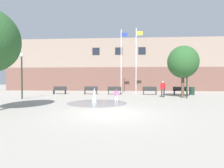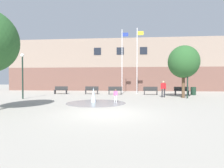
{
  "view_description": "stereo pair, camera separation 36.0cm",
  "coord_description": "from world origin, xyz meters",
  "px_view_note": "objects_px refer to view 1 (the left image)",
  "views": [
    {
      "loc": [
        0.71,
        -8.71,
        1.7
      ],
      "look_at": [
        -0.36,
        7.69,
        1.3
      ],
      "focal_mm": 28.0,
      "sensor_mm": 36.0,
      "label": 1
    },
    {
      "loc": [
        1.06,
        -8.68,
        1.7
      ],
      "look_at": [
        -0.36,
        7.69,
        1.3
      ],
      "focal_mm": 28.0,
      "sensor_mm": 36.0,
      "label": 2
    }
  ],
  "objects_px": {
    "lamp_post_right_lane": "(187,69)",
    "trash_can": "(192,91)",
    "street_tree_near_building": "(183,62)",
    "park_bench_near_trashcan": "(180,91)",
    "lamp_post_left_lane": "(22,69)",
    "adult_near_bench": "(163,88)",
    "park_bench_center": "(114,90)",
    "park_bench_under_left_flagpole": "(91,90)",
    "flagpole_left": "(121,60)",
    "flagpole_right": "(136,59)",
    "park_bench_under_right_flagpole": "(150,90)",
    "child_with_pink_shirt": "(117,94)",
    "park_bench_far_left": "(60,90)"
  },
  "relations": [
    {
      "from": "flagpole_right",
      "to": "trash_can",
      "type": "xyz_separation_m",
      "value": [
        6.15,
        -0.98,
        -3.74
      ]
    },
    {
      "from": "park_bench_far_left",
      "to": "park_bench_under_left_flagpole",
      "type": "relative_size",
      "value": 1.0
    },
    {
      "from": "child_with_pink_shirt",
      "to": "park_bench_far_left",
      "type": "bearing_deg",
      "value": 107.62
    },
    {
      "from": "flagpole_left",
      "to": "lamp_post_right_lane",
      "type": "distance_m",
      "value": 7.79
    },
    {
      "from": "child_with_pink_shirt",
      "to": "street_tree_near_building",
      "type": "distance_m",
      "value": 7.72
    },
    {
      "from": "trash_can",
      "to": "park_bench_near_trashcan",
      "type": "bearing_deg",
      "value": 179.16
    },
    {
      "from": "park_bench_under_right_flagpole",
      "to": "trash_can",
      "type": "relative_size",
      "value": 1.78
    },
    {
      "from": "park_bench_under_right_flagpole",
      "to": "adult_near_bench",
      "type": "bearing_deg",
      "value": -73.36
    },
    {
      "from": "child_with_pink_shirt",
      "to": "trash_can",
      "type": "height_order",
      "value": "child_with_pink_shirt"
    },
    {
      "from": "flagpole_left",
      "to": "flagpole_right",
      "type": "height_order",
      "value": "flagpole_right"
    },
    {
      "from": "park_bench_far_left",
      "to": "adult_near_bench",
      "type": "xyz_separation_m",
      "value": [
        11.4,
        -3.02,
        0.45
      ]
    },
    {
      "from": "park_bench_far_left",
      "to": "park_bench_under_left_flagpole",
      "type": "xyz_separation_m",
      "value": [
        3.72,
        0.09,
        0.0
      ]
    },
    {
      "from": "park_bench_far_left",
      "to": "park_bench_under_right_flagpole",
      "type": "bearing_deg",
      "value": -1.05
    },
    {
      "from": "lamp_post_left_lane",
      "to": "flagpole_right",
      "type": "bearing_deg",
      "value": 31.11
    },
    {
      "from": "park_bench_center",
      "to": "park_bench_under_left_flagpole",
      "type": "bearing_deg",
      "value": 176.74
    },
    {
      "from": "child_with_pink_shirt",
      "to": "lamp_post_left_lane",
      "type": "distance_m",
      "value": 8.79
    },
    {
      "from": "child_with_pink_shirt",
      "to": "adult_near_bench",
      "type": "bearing_deg",
      "value": 15.37
    },
    {
      "from": "lamp_post_right_lane",
      "to": "trash_can",
      "type": "xyz_separation_m",
      "value": [
        1.86,
        3.66,
        -2.22
      ]
    },
    {
      "from": "lamp_post_left_lane",
      "to": "adult_near_bench",
      "type": "bearing_deg",
      "value": 10.83
    },
    {
      "from": "flagpole_right",
      "to": "street_tree_near_building",
      "type": "bearing_deg",
      "value": -45.7
    },
    {
      "from": "adult_near_bench",
      "to": "lamp_post_right_lane",
      "type": "height_order",
      "value": "lamp_post_right_lane"
    },
    {
      "from": "park_bench_center",
      "to": "child_with_pink_shirt",
      "type": "height_order",
      "value": "child_with_pink_shirt"
    },
    {
      "from": "park_bench_under_left_flagpole",
      "to": "flagpole_left",
      "type": "height_order",
      "value": "flagpole_left"
    },
    {
      "from": "park_bench_near_trashcan",
      "to": "lamp_post_right_lane",
      "type": "xyz_separation_m",
      "value": [
        -0.6,
        -3.68,
        2.19
      ]
    },
    {
      "from": "adult_near_bench",
      "to": "lamp_post_left_lane",
      "type": "bearing_deg",
      "value": 46.41
    },
    {
      "from": "park_bench_under_left_flagpole",
      "to": "park_bench_center",
      "type": "bearing_deg",
      "value": -3.26
    },
    {
      "from": "park_bench_under_left_flagpole",
      "to": "lamp_post_right_lane",
      "type": "distance_m",
      "value": 10.66
    },
    {
      "from": "lamp_post_right_lane",
      "to": "child_with_pink_shirt",
      "type": "bearing_deg",
      "value": -152.81
    },
    {
      "from": "park_bench_under_right_flagpole",
      "to": "adult_near_bench",
      "type": "distance_m",
      "value": 2.98
    },
    {
      "from": "lamp_post_right_lane",
      "to": "park_bench_near_trashcan",
      "type": "bearing_deg",
      "value": 80.78
    },
    {
      "from": "flagpole_right",
      "to": "child_with_pink_shirt",
      "type": "bearing_deg",
      "value": -104.71
    },
    {
      "from": "park_bench_center",
      "to": "lamp_post_right_lane",
      "type": "xyz_separation_m",
      "value": [
        6.89,
        -3.71,
        2.19
      ]
    },
    {
      "from": "trash_can",
      "to": "lamp_post_left_lane",
      "type": "bearing_deg",
      "value": -162.18
    },
    {
      "from": "park_bench_far_left",
      "to": "street_tree_near_building",
      "type": "distance_m",
      "value": 13.9
    },
    {
      "from": "park_bench_under_right_flagpole",
      "to": "child_with_pink_shirt",
      "type": "xyz_separation_m",
      "value": [
        -3.52,
        -6.85,
        0.1
      ]
    },
    {
      "from": "park_bench_under_right_flagpole",
      "to": "flagpole_left",
      "type": "bearing_deg",
      "value": 161.97
    },
    {
      "from": "park_bench_far_left",
      "to": "flagpole_right",
      "type": "xyz_separation_m",
      "value": [
        9.11,
        0.86,
        3.71
      ]
    },
    {
      "from": "lamp_post_left_lane",
      "to": "lamp_post_right_lane",
      "type": "height_order",
      "value": "lamp_post_right_lane"
    },
    {
      "from": "park_bench_near_trashcan",
      "to": "child_with_pink_shirt",
      "type": "distance_m",
      "value": 9.84
    },
    {
      "from": "park_bench_far_left",
      "to": "park_bench_under_right_flagpole",
      "type": "distance_m",
      "value": 10.56
    },
    {
      "from": "lamp_post_right_lane",
      "to": "park_bench_far_left",
      "type": "bearing_deg",
      "value": 164.27
    },
    {
      "from": "park_bench_far_left",
      "to": "park_bench_under_right_flagpole",
      "type": "xyz_separation_m",
      "value": [
        10.56,
        -0.19,
        0.0
      ]
    },
    {
      "from": "adult_near_bench",
      "to": "trash_can",
      "type": "distance_m",
      "value": 4.85
    },
    {
      "from": "park_bench_center",
      "to": "flagpole_right",
      "type": "relative_size",
      "value": 0.2
    },
    {
      "from": "street_tree_near_building",
      "to": "park_bench_near_trashcan",
      "type": "bearing_deg",
      "value": 75.69
    },
    {
      "from": "park_bench_under_left_flagpole",
      "to": "park_bench_under_right_flagpole",
      "type": "distance_m",
      "value": 6.84
    },
    {
      "from": "street_tree_near_building",
      "to": "trash_can",
      "type": "bearing_deg",
      "value": 56.95
    },
    {
      "from": "adult_near_bench",
      "to": "lamp_post_right_lane",
      "type": "distance_m",
      "value": 2.76
    },
    {
      "from": "adult_near_bench",
      "to": "lamp_post_right_lane",
      "type": "bearing_deg",
      "value": -165.08
    },
    {
      "from": "lamp_post_left_lane",
      "to": "trash_can",
      "type": "bearing_deg",
      "value": 17.82
    }
  ]
}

